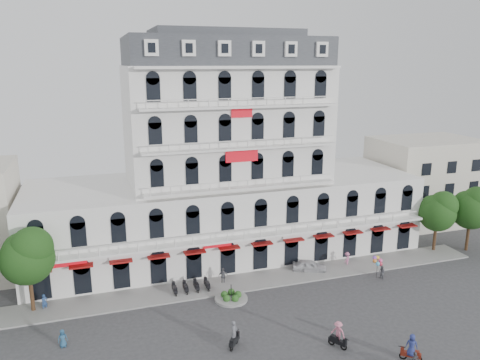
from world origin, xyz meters
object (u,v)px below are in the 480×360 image
object	(u,v)px
rider_center	(338,334)
parked_car	(309,266)
rider_east	(412,347)
balloon_vendor	(380,267)
rider_west	(234,335)

from	to	relation	value
rider_center	parked_car	bearing A→B (deg)	130.44
parked_car	rider_center	size ratio (longest dim) A/B	1.62
parked_car	rider_east	distance (m)	16.88
rider_center	balloon_vendor	bearing A→B (deg)	100.26
parked_car	rider_east	size ratio (longest dim) A/B	1.65
rider_west	rider_center	world-z (taller)	rider_west
rider_east	balloon_vendor	xyz separation A→B (m)	(5.91, 12.92, 0.17)
rider_west	rider_east	distance (m)	13.72
rider_center	balloon_vendor	world-z (taller)	balloon_vendor
rider_east	rider_center	world-z (taller)	rider_center
rider_east	balloon_vendor	bearing A→B (deg)	-76.07
parked_car	rider_center	bearing A→B (deg)	-174.18
rider_west	rider_center	size ratio (longest dim) A/B	1.01
rider_east	rider_center	xyz separation A→B (m)	(-4.49, 3.28, 0.09)
rider_west	balloon_vendor	size ratio (longest dim) A/B	0.96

